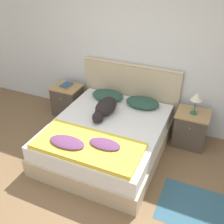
# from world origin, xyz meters

# --- Properties ---
(ground_plane) EXTENTS (16.00, 16.00, 0.00)m
(ground_plane) POSITION_xyz_m (0.00, 0.00, 0.00)
(ground_plane) COLOR brown
(wall_back) EXTENTS (9.00, 0.06, 2.55)m
(wall_back) POSITION_xyz_m (0.00, 2.13, 1.27)
(wall_back) COLOR silver
(wall_back) RESTS_ON ground_plane
(bed) EXTENTS (1.67, 1.96, 0.51)m
(bed) POSITION_xyz_m (-0.04, 1.05, 0.25)
(bed) COLOR #C6B28E
(bed) RESTS_ON ground_plane
(headboard) EXTENTS (1.75, 0.06, 1.11)m
(headboard) POSITION_xyz_m (-0.04, 2.06, 0.58)
(headboard) COLOR #C6B28E
(headboard) RESTS_ON ground_plane
(nightstand_left) EXTENTS (0.51, 0.45, 0.58)m
(nightstand_left) POSITION_xyz_m (-1.19, 1.77, 0.29)
(nightstand_left) COLOR #4C4238
(nightstand_left) RESTS_ON ground_plane
(nightstand_right) EXTENTS (0.51, 0.45, 0.58)m
(nightstand_right) POSITION_xyz_m (1.11, 1.77, 0.29)
(nightstand_right) COLOR #4C4238
(nightstand_right) RESTS_ON ground_plane
(pillow_left) EXTENTS (0.56, 0.40, 0.12)m
(pillow_left) POSITION_xyz_m (-0.36, 1.79, 0.57)
(pillow_left) COLOR #284C3D
(pillow_left) RESTS_ON bed
(pillow_right) EXTENTS (0.56, 0.40, 0.12)m
(pillow_right) POSITION_xyz_m (0.28, 1.79, 0.57)
(pillow_right) COLOR #284C3D
(pillow_right) RESTS_ON bed
(quilt) EXTENTS (1.44, 0.67, 0.11)m
(quilt) POSITION_xyz_m (-0.05, 0.45, 0.55)
(quilt) COLOR yellow
(quilt) RESTS_ON bed
(dog) EXTENTS (0.29, 0.76, 0.24)m
(dog) POSITION_xyz_m (-0.18, 1.31, 0.62)
(dog) COLOR black
(dog) RESTS_ON bed
(book_stack) EXTENTS (0.18, 0.25, 0.04)m
(book_stack) POSITION_xyz_m (-1.19, 1.78, 0.61)
(book_stack) COLOR orange
(book_stack) RESTS_ON nightstand_left
(table_lamp) EXTENTS (0.18, 0.18, 0.36)m
(table_lamp) POSITION_xyz_m (1.11, 1.77, 0.86)
(table_lamp) COLOR #336B4C
(table_lamp) RESTS_ON nightstand_right
(rug) EXTENTS (1.05, 0.71, 0.00)m
(rug) POSITION_xyz_m (1.50, 0.50, 0.00)
(rug) COLOR #335B70
(rug) RESTS_ON ground_plane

